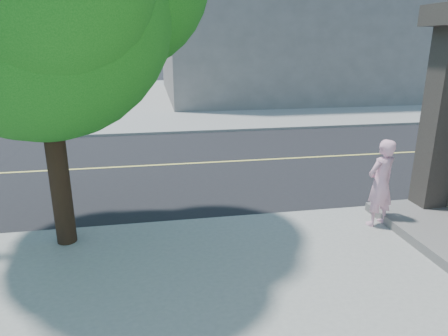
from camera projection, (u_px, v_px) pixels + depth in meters
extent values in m
cube|color=black|center=(27.00, 172.00, 12.01)|extent=(140.00, 9.00, 0.01)
cube|color=gray|center=(281.00, 94.00, 30.26)|extent=(29.00, 25.00, 0.12)
cube|color=#35302B|center=(441.00, 118.00, 8.30)|extent=(0.55, 0.55, 4.20)
imported|color=#E9A7C1|center=(381.00, 183.00, 8.02)|extent=(0.76, 0.62, 1.80)
cylinder|color=black|center=(56.00, 150.00, 7.04)|extent=(0.36, 0.36, 3.57)
sphere|color=#1F741A|center=(37.00, 5.00, 6.33)|extent=(4.36, 4.36, 4.36)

